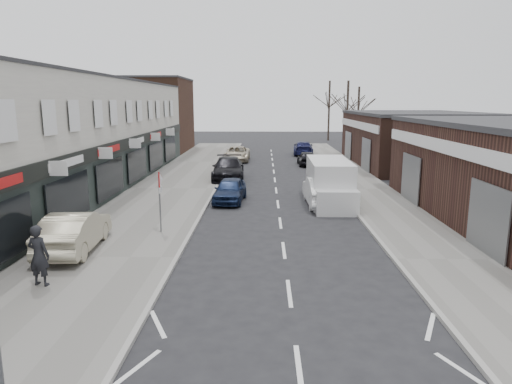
{
  "coord_description": "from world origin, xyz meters",
  "views": [
    {
      "loc": [
        -0.76,
        -6.81,
        5.64
      ],
      "look_at": [
        -1.04,
        8.43,
        2.6
      ],
      "focal_mm": 32.0,
      "sensor_mm": 36.0,
      "label": 1
    }
  ],
  "objects_px": {
    "pedestrian": "(39,255)",
    "parked_car_left_c": "(237,154)",
    "parked_car_right_a": "(322,191)",
    "parked_car_right_b": "(307,158)",
    "parked_car_left_b": "(228,169)",
    "parked_car_left_a": "(230,190)",
    "white_van": "(330,183)",
    "parked_car_right_c": "(303,148)",
    "warning_sign": "(160,184)",
    "sedan_on_pavement": "(74,231)"
  },
  "relations": [
    {
      "from": "white_van",
      "to": "parked_car_left_c",
      "type": "distance_m",
      "value": 19.22
    },
    {
      "from": "warning_sign",
      "to": "parked_car_right_c",
      "type": "xyz_separation_m",
      "value": [
        8.53,
        29.86,
        -1.48
      ]
    },
    {
      "from": "parked_car_left_a",
      "to": "parked_car_right_a",
      "type": "bearing_deg",
      "value": -3.52
    },
    {
      "from": "sedan_on_pavement",
      "to": "parked_car_left_a",
      "type": "xyz_separation_m",
      "value": [
        5.16,
        9.08,
        -0.19
      ]
    },
    {
      "from": "warning_sign",
      "to": "parked_car_right_b",
      "type": "xyz_separation_m",
      "value": [
        8.18,
        21.72,
        -1.56
      ]
    },
    {
      "from": "warning_sign",
      "to": "parked_car_right_a",
      "type": "relative_size",
      "value": 0.57
    },
    {
      "from": "sedan_on_pavement",
      "to": "parked_car_left_c",
      "type": "distance_m",
      "value": 27.45
    },
    {
      "from": "white_van",
      "to": "parked_car_left_b",
      "type": "distance_m",
      "value": 9.88
    },
    {
      "from": "pedestrian",
      "to": "parked_car_left_c",
      "type": "height_order",
      "value": "pedestrian"
    },
    {
      "from": "parked_car_right_a",
      "to": "parked_car_right_b",
      "type": "distance_m",
      "value": 15.87
    },
    {
      "from": "parked_car_left_b",
      "to": "parked_car_right_c",
      "type": "height_order",
      "value": "parked_car_left_b"
    },
    {
      "from": "white_van",
      "to": "parked_car_right_a",
      "type": "xyz_separation_m",
      "value": [
        -0.49,
        -0.58,
        -0.35
      ]
    },
    {
      "from": "parked_car_right_a",
      "to": "white_van",
      "type": "bearing_deg",
      "value": -131.39
    },
    {
      "from": "sedan_on_pavement",
      "to": "parked_car_right_b",
      "type": "height_order",
      "value": "sedan_on_pavement"
    },
    {
      "from": "parked_car_left_b",
      "to": "parked_car_left_a",
      "type": "bearing_deg",
      "value": -87.26
    },
    {
      "from": "white_van",
      "to": "parked_car_left_a",
      "type": "relative_size",
      "value": 1.56
    },
    {
      "from": "pedestrian",
      "to": "parked_car_right_a",
      "type": "distance_m",
      "value": 15.36
    },
    {
      "from": "pedestrian",
      "to": "parked_car_left_a",
      "type": "distance_m",
      "value": 13.33
    },
    {
      "from": "sedan_on_pavement",
      "to": "parked_car_right_c",
      "type": "height_order",
      "value": "sedan_on_pavement"
    },
    {
      "from": "sedan_on_pavement",
      "to": "parked_car_left_a",
      "type": "distance_m",
      "value": 10.45
    },
    {
      "from": "parked_car_right_a",
      "to": "parked_car_right_c",
      "type": "height_order",
      "value": "parked_car_right_a"
    },
    {
      "from": "white_van",
      "to": "parked_car_right_b",
      "type": "xyz_separation_m",
      "value": [
        0.12,
        15.28,
        -0.49
      ]
    },
    {
      "from": "parked_car_left_a",
      "to": "parked_car_left_b",
      "type": "height_order",
      "value": "parked_car_left_b"
    },
    {
      "from": "pedestrian",
      "to": "parked_car_right_b",
      "type": "height_order",
      "value": "pedestrian"
    },
    {
      "from": "white_van",
      "to": "parked_car_left_b",
      "type": "height_order",
      "value": "white_van"
    },
    {
      "from": "parked_car_left_a",
      "to": "parked_car_right_a",
      "type": "xyz_separation_m",
      "value": [
        5.13,
        -0.73,
        0.11
      ]
    },
    {
      "from": "warning_sign",
      "to": "sedan_on_pavement",
      "type": "distance_m",
      "value": 3.92
    },
    {
      "from": "parked_car_right_a",
      "to": "parked_car_right_b",
      "type": "xyz_separation_m",
      "value": [
        0.61,
        15.86,
        -0.14
      ]
    },
    {
      "from": "white_van",
      "to": "parked_car_right_c",
      "type": "height_order",
      "value": "white_van"
    },
    {
      "from": "parked_car_right_a",
      "to": "parked_car_right_c",
      "type": "relative_size",
      "value": 0.96
    },
    {
      "from": "parked_car_left_a",
      "to": "parked_car_left_c",
      "type": "bearing_deg",
      "value": 96.77
    },
    {
      "from": "white_van",
      "to": "parked_car_right_c",
      "type": "distance_m",
      "value": 23.42
    },
    {
      "from": "warning_sign",
      "to": "parked_car_right_b",
      "type": "relative_size",
      "value": 0.71
    },
    {
      "from": "parked_car_left_c",
      "to": "parked_car_left_b",
      "type": "bearing_deg",
      "value": -89.5
    },
    {
      "from": "parked_car_left_b",
      "to": "parked_car_right_a",
      "type": "bearing_deg",
      "value": -57.12
    },
    {
      "from": "sedan_on_pavement",
      "to": "parked_car_left_c",
      "type": "height_order",
      "value": "sedan_on_pavement"
    },
    {
      "from": "parked_car_left_b",
      "to": "pedestrian",
      "type": "bearing_deg",
      "value": -104.32
    },
    {
      "from": "pedestrian",
      "to": "parked_car_left_b",
      "type": "height_order",
      "value": "pedestrian"
    },
    {
      "from": "parked_car_left_b",
      "to": "parked_car_left_c",
      "type": "xyz_separation_m",
      "value": [
        -0.0,
        10.54,
        -0.1
      ]
    },
    {
      "from": "white_van",
      "to": "sedan_on_pavement",
      "type": "bearing_deg",
      "value": -139.64
    },
    {
      "from": "pedestrian",
      "to": "parked_car_right_c",
      "type": "height_order",
      "value": "pedestrian"
    },
    {
      "from": "parked_car_left_c",
      "to": "parked_car_right_a",
      "type": "relative_size",
      "value": 1.06
    },
    {
      "from": "white_van",
      "to": "parked_car_left_b",
      "type": "bearing_deg",
      "value": 130.34
    },
    {
      "from": "sedan_on_pavement",
      "to": "parked_car_right_b",
      "type": "distance_m",
      "value": 26.55
    },
    {
      "from": "parked_car_left_b",
      "to": "white_van",
      "type": "bearing_deg",
      "value": -52.83
    },
    {
      "from": "pedestrian",
      "to": "parked_car_left_a",
      "type": "relative_size",
      "value": 0.48
    },
    {
      "from": "parked_car_left_b",
      "to": "parked_car_right_c",
      "type": "relative_size",
      "value": 1.11
    },
    {
      "from": "sedan_on_pavement",
      "to": "parked_car_left_c",
      "type": "bearing_deg",
      "value": -103.45
    },
    {
      "from": "white_van",
      "to": "parked_car_right_a",
      "type": "height_order",
      "value": "white_van"
    },
    {
      "from": "pedestrian",
      "to": "parked_car_left_a",
      "type": "xyz_separation_m",
      "value": [
        4.85,
        12.41,
        -0.39
      ]
    }
  ]
}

